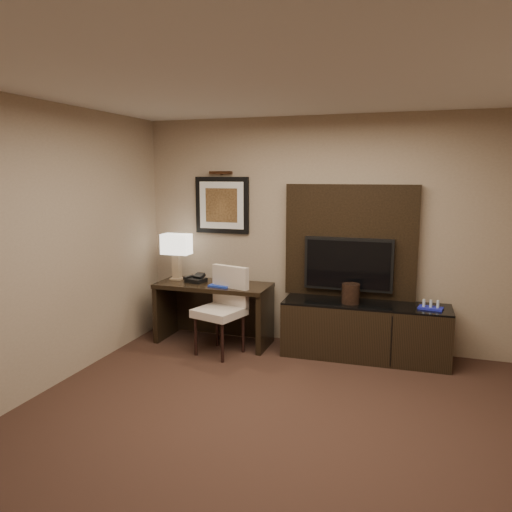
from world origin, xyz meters
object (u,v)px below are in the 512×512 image
at_px(desk, 214,313).
at_px(credenza, 365,331).
at_px(tv, 348,264).
at_px(desk_chair, 219,311).
at_px(desk_phone, 196,278).
at_px(ice_bucket, 351,294).
at_px(table_lamp, 177,256).
at_px(minibar_tray, 431,305).

relative_size(desk, credenza, 0.76).
height_order(credenza, tv, tv).
xyz_separation_m(tv, desk_chair, (-1.35, -0.59, -0.52)).
xyz_separation_m(desk_phone, ice_bucket, (1.87, 0.01, -0.05)).
height_order(credenza, table_lamp, table_lamp).
distance_m(credenza, table_lamp, 2.43).
distance_m(desk, ice_bucket, 1.68).
relative_size(ice_bucket, minibar_tray, 0.89).
bearing_deg(desk_phone, desk, 12.45).
distance_m(table_lamp, minibar_tray, 3.02).
bearing_deg(desk_chair, table_lamp, 166.08).
distance_m(desk_chair, desk_phone, 0.64).
distance_m(desk, credenza, 1.80).
distance_m(desk_chair, minibar_tray, 2.30).
bearing_deg(desk_chair, minibar_tray, 25.81).
bearing_deg(table_lamp, desk_chair, -30.16).
xyz_separation_m(credenza, ice_bucket, (-0.16, -0.04, 0.42)).
height_order(table_lamp, minibar_tray, table_lamp).
xyz_separation_m(desk, credenza, (1.80, 0.05, -0.05)).
bearing_deg(desk_phone, desk_chair, -24.62).
bearing_deg(desk, minibar_tray, 0.76).
xyz_separation_m(tv, table_lamp, (-2.10, -0.15, 0.00)).
relative_size(table_lamp, minibar_tray, 2.36).
bearing_deg(ice_bucket, desk_chair, -165.92).
xyz_separation_m(tv, ice_bucket, (0.07, -0.23, -0.29)).
relative_size(credenza, tv, 1.81).
xyz_separation_m(table_lamp, minibar_tray, (3.00, -0.05, -0.36)).
bearing_deg(table_lamp, minibar_tray, -0.99).
relative_size(desk, tv, 1.37).
xyz_separation_m(credenza, table_lamp, (-2.32, 0.04, 0.71)).
distance_m(tv, desk_chair, 1.56).
distance_m(tv, table_lamp, 2.10).
height_order(tv, table_lamp, tv).
distance_m(table_lamp, ice_bucket, 2.18).
bearing_deg(credenza, ice_bucket, -167.72).
relative_size(desk_chair, table_lamp, 1.72).
bearing_deg(ice_bucket, desk, -179.64).
bearing_deg(tv, desk, -171.31).
xyz_separation_m(desk, desk_chair, (0.22, -0.35, 0.13)).
bearing_deg(ice_bucket, desk_phone, -179.79).
bearing_deg(desk_phone, ice_bucket, 13.54).
bearing_deg(desk, table_lamp, 170.58).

